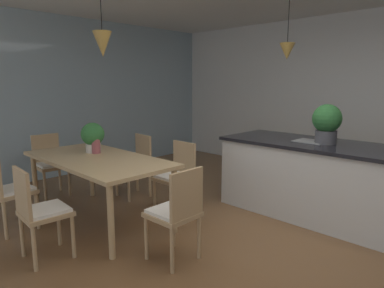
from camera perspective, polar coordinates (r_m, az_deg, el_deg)
name	(u,v)px	position (r m, az deg, el deg)	size (l,w,h in m)	color
ground_plane	(260,258)	(3.42, 11.29, -18.18)	(10.00, 8.40, 0.04)	brown
wall_back_kitchen	(381,99)	(6.03, 29.17, 6.61)	(10.00, 0.12, 2.70)	white
window_wall_left_glazing	(58,98)	(6.22, -21.49, 7.26)	(0.06, 8.40, 2.70)	#9EB7C6
dining_table	(98,163)	(4.04, -15.56, -3.11)	(1.90, 0.94, 0.76)	tan
chair_window_end	(50,163)	(5.25, -22.69, -2.91)	(0.42, 0.42, 0.87)	tan
chair_far_left	(136,163)	(4.88, -9.41, -3.20)	(0.44, 0.44, 0.87)	tan
chair_far_right	(177,174)	(4.24, -2.56, -5.12)	(0.40, 0.40, 0.87)	tan
chair_kitchen_end	(176,211)	(3.08, -2.64, -11.17)	(0.41, 0.41, 0.87)	tan
chair_near_right	(40,210)	(3.39, -24.19, -10.05)	(0.42, 0.42, 0.87)	tan
chair_near_left	(8,189)	(4.16, -28.53, -6.70)	(0.43, 0.43, 0.87)	tan
kitchen_island	(312,178)	(4.39, 19.53, -5.37)	(2.17, 0.95, 0.91)	silver
pendant_over_table	(102,44)	(3.82, -14.78, 15.91)	(0.20, 0.20, 0.84)	black
pendant_over_island_main	(287,51)	(4.44, 15.65, 14.77)	(0.19, 0.19, 0.83)	black
potted_plant_on_island	(327,122)	(4.21, 21.66, 3.43)	(0.33, 0.33, 0.46)	#4C4C51
potted_plant_on_table	(93,136)	(4.30, -16.30, 1.30)	(0.28, 0.28, 0.36)	beige
vase_on_dining_table	(96,146)	(4.25, -15.81, -0.28)	(0.11, 0.11, 0.18)	#994C51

